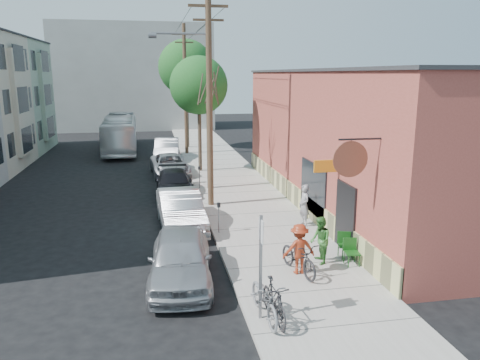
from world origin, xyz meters
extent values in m
plane|color=black|center=(0.00, 0.00, 0.00)|extent=(120.00, 120.00, 0.00)
cube|color=#A9A59C|center=(4.25, 11.00, 0.07)|extent=(4.50, 58.00, 0.15)
cube|color=#9E453A|center=(9.00, 5.00, 3.25)|extent=(5.00, 20.00, 6.50)
cube|color=#2B2B2D|center=(9.00, 5.00, 6.55)|extent=(5.20, 20.20, 0.12)
cube|color=#C6C37C|center=(6.48, 5.00, 0.55)|extent=(0.10, 20.00, 1.10)
cube|color=black|center=(6.47, -1.00, 1.30)|extent=(0.10, 1.60, 2.60)
cube|color=black|center=(6.47, 2.50, 1.60)|extent=(0.08, 3.00, 2.20)
cylinder|color=brown|center=(5.55, -3.20, 3.90)|extent=(1.10, 0.06, 1.10)
cube|color=orange|center=(6.00, -0.20, 3.10)|extent=(1.00, 0.08, 0.45)
cube|color=beige|center=(-9.25, 18.00, 4.50)|extent=(1.10, 3.20, 7.00)
cube|color=#91A48A|center=(-12.00, 26.00, 4.50)|extent=(6.00, 8.00, 9.00)
cube|color=#91A48A|center=(-9.25, 26.00, 4.50)|extent=(1.10, 3.20, 7.00)
cube|color=#A4A29F|center=(-2.00, 42.00, 6.00)|extent=(18.00, 8.00, 12.00)
cube|color=slate|center=(2.35, -5.23, 1.55)|extent=(0.07, 0.07, 2.80)
cube|color=silver|center=(2.35, -5.23, 2.55)|extent=(0.02, 0.45, 0.60)
cylinder|color=slate|center=(2.25, 1.65, 0.70)|extent=(0.06, 0.06, 1.10)
cylinder|color=black|center=(2.25, 1.65, 1.30)|extent=(0.14, 0.14, 0.18)
cylinder|color=slate|center=(2.25, 9.30, 0.70)|extent=(0.06, 0.06, 1.10)
cylinder|color=black|center=(2.25, 9.30, 1.30)|extent=(0.14, 0.14, 0.18)
cylinder|color=#503A28|center=(2.45, 5.82, 5.15)|extent=(0.28, 0.28, 10.00)
cube|color=#503A28|center=(2.45, 5.82, 9.35)|extent=(1.80, 0.12, 0.12)
cube|color=#503A28|center=(2.45, 5.82, 8.75)|extent=(1.40, 0.10, 0.10)
cylinder|color=slate|center=(-0.05, 5.82, 8.05)|extent=(0.35, 0.24, 0.24)
cylinder|color=#503A28|center=(2.45, 21.32, 5.15)|extent=(0.28, 0.28, 10.00)
cube|color=#503A28|center=(2.45, 21.32, 9.35)|extent=(1.80, 0.12, 0.12)
cube|color=#503A28|center=(2.45, 21.32, 8.75)|extent=(1.40, 0.10, 0.10)
cylinder|color=#44392C|center=(2.80, 9.26, 2.62)|extent=(0.24, 0.24, 4.94)
cylinder|color=#44392C|center=(2.80, 14.21, 2.76)|extent=(0.24, 0.24, 5.21)
sphere|color=#205D23|center=(2.80, 14.21, 5.69)|extent=(3.71, 3.71, 3.71)
cylinder|color=#44392C|center=(2.80, 24.62, 3.35)|extent=(0.24, 0.24, 6.39)
sphere|color=#205D23|center=(2.80, 24.62, 6.94)|extent=(4.67, 4.67, 4.67)
imported|color=gray|center=(5.89, 1.90, 1.03)|extent=(0.51, 0.69, 1.76)
imported|color=#357830|center=(5.15, -2.05, 0.95)|extent=(0.65, 0.81, 1.60)
imported|color=maroon|center=(4.20, -2.69, 0.97)|extent=(1.09, 0.66, 1.64)
imported|color=black|center=(4.20, -2.69, 0.69)|extent=(1.15, 2.17, 1.08)
imported|color=black|center=(2.67, -5.42, 0.69)|extent=(0.64, 1.84, 1.09)
imported|color=slate|center=(2.46, -5.26, 0.69)|extent=(0.87, 2.12, 1.09)
imported|color=#A4A6AC|center=(0.47, -2.37, 0.80)|extent=(2.26, 4.85, 1.60)
imported|color=#A5A9AC|center=(0.80, 2.91, 0.80)|extent=(1.98, 4.94, 1.60)
imported|color=black|center=(0.80, 8.42, 0.67)|extent=(1.95, 4.66, 1.34)
imported|color=#A4A6AC|center=(0.80, 13.69, 0.68)|extent=(2.63, 5.06, 1.36)
imported|color=#95959C|center=(0.80, 19.16, 0.82)|extent=(2.07, 5.08, 1.64)
imported|color=white|center=(-2.88, 24.17, 1.51)|extent=(2.81, 10.92, 3.02)
camera|label=1|loc=(-0.23, -16.08, 6.39)|focal=35.00mm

